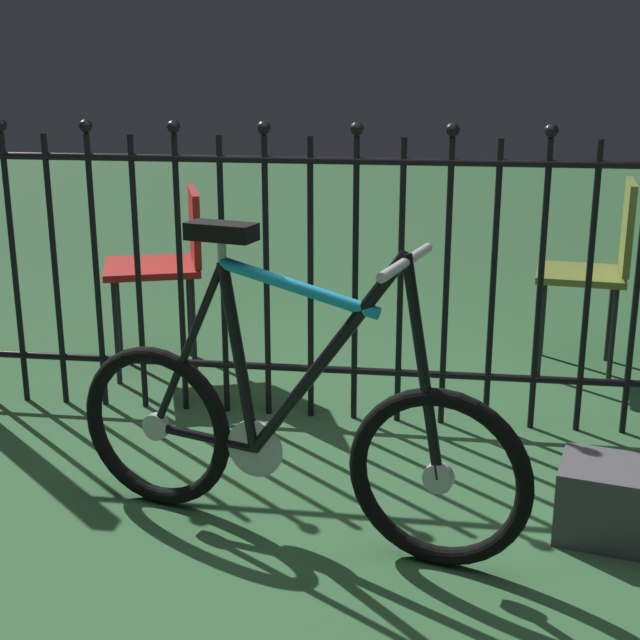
# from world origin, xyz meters

# --- Properties ---
(ground_plane) EXTENTS (20.00, 20.00, 0.00)m
(ground_plane) POSITION_xyz_m (0.00, 0.00, 0.00)
(ground_plane) COLOR #34653A
(iron_fence) EXTENTS (3.47, 0.07, 1.22)m
(iron_fence) POSITION_xyz_m (-0.06, 0.73, 0.61)
(iron_fence) COLOR black
(iron_fence) RESTS_ON ground
(bicycle) EXTENTS (1.40, 0.50, 0.93)m
(bicycle) POSITION_xyz_m (-0.08, -0.18, 0.32)
(bicycle) COLOR black
(bicycle) RESTS_ON ground
(chair_olive) EXTENTS (0.43, 0.43, 0.87)m
(chair_olive) POSITION_xyz_m (1.05, 1.46, 0.52)
(chair_olive) COLOR black
(chair_olive) RESTS_ON ground
(chair_red) EXTENTS (0.53, 0.53, 0.82)m
(chair_red) POSITION_xyz_m (-0.87, 1.21, 0.52)
(chair_red) COLOR black
(chair_red) RESTS_ON ground
(display_crate) EXTENTS (0.30, 0.30, 0.23)m
(display_crate) POSITION_xyz_m (0.85, -0.07, 0.11)
(display_crate) COLOR #4C4C51
(display_crate) RESTS_ON ground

